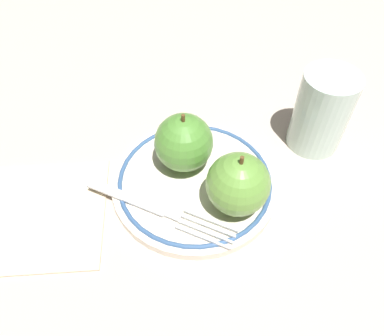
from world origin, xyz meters
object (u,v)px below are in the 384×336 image
Objects in this scene: napkin_folded at (40,213)px; plate at (192,181)px; fork at (154,208)px; apple_red_whole at (184,143)px; drinking_glass at (322,112)px; apple_second_whole at (238,184)px.

plate is at bearing -159.01° from napkin_folded.
fork reaches higher than plate.
napkin_folded is (0.17, 0.09, -0.05)m from apple_red_whole.
napkin_folded is at bearing 29.61° from apple_red_whole.
drinking_glass is (-0.17, -0.07, 0.00)m from apple_red_whole.
drinking_glass is at bearing -153.55° from napkin_folded.
drinking_glass reaches higher than apple_red_whole.
apple_red_whole is 0.09m from apple_second_whole.
plate is 0.05m from apple_red_whole.
plate is at bearing 70.04° from fork.
fork is at bearing 12.70° from apple_second_whole.
drinking_glass reaches higher than plate.
fork reaches higher than napkin_folded.
drinking_glass reaches higher than napkin_folded.
fork is at bearing 71.66° from apple_red_whole.
plate is 0.07m from fork.
drinking_glass is (-0.16, -0.10, 0.05)m from plate.
apple_second_whole reaches higher than plate.
apple_red_whole is at bearing -38.47° from apple_second_whole.
apple_second_whole is 0.74× the size of drinking_glass.
fork is (0.10, 0.02, -0.04)m from apple_second_whole.
apple_second_whole is at bearing 141.53° from apple_red_whole.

